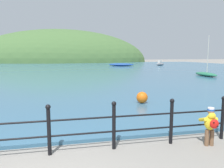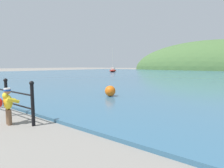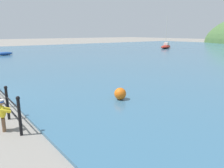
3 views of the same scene
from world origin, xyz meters
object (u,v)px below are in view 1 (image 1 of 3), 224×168
boat_far_left (121,65)px  boat_mid_harbor (160,64)px  mooring_buoy (142,97)px  child_in_coat (211,123)px  boat_blue_hull (206,74)px

boat_far_left → boat_mid_harbor: bearing=5.1°
mooring_buoy → boat_far_left: bearing=76.8°
child_in_coat → mooring_buoy: size_ratio=1.91×
child_in_coat → boat_blue_hull: bearing=54.7°
boat_mid_harbor → mooring_buoy: bearing=-116.1°
boat_far_left → child_in_coat: bearing=-101.4°
child_in_coat → boat_mid_harbor: bearing=66.9°
child_in_coat → boat_blue_hull: boat_blue_hull is taller
child_in_coat → boat_mid_harbor: 41.89m
boat_mid_harbor → boat_far_left: (-8.79, -0.78, -0.06)m
boat_mid_harbor → mooring_buoy: size_ratio=5.75×
child_in_coat → boat_far_left: child_in_coat is taller
boat_blue_hull → boat_mid_harbor: boat_blue_hull is taller
boat_blue_hull → boat_mid_harbor: size_ratio=1.40×
boat_mid_harbor → boat_far_left: size_ratio=0.57×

